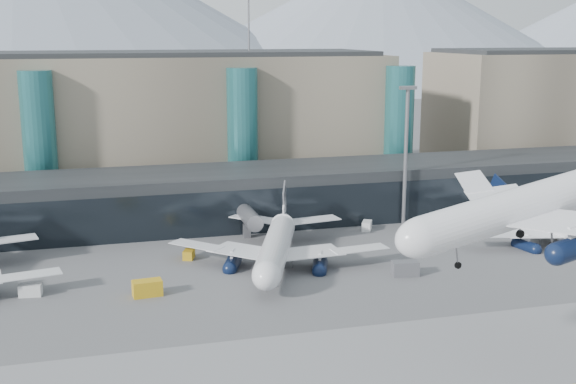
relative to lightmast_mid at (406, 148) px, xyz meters
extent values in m
plane|color=#515154|center=(-30.00, -48.00, -14.42)|extent=(900.00, 900.00, 0.00)
cube|color=black|center=(-30.00, 10.00, -9.42)|extent=(170.00, 18.00, 10.00)
cube|color=black|center=(-30.00, 1.10, -10.42)|extent=(170.00, 0.40, 8.00)
cylinder|color=slate|center=(-30.00, -1.00, -10.22)|extent=(2.80, 14.00, 2.80)
cube|color=slate|center=(-30.00, -1.00, -13.22)|extent=(1.20, 1.20, 2.40)
cylinder|color=slate|center=(20.00, -1.00, -10.22)|extent=(2.80, 14.00, 2.80)
cube|color=slate|center=(20.00, -1.00, -13.22)|extent=(1.20, 1.20, 2.40)
cube|color=gray|center=(-55.00, 42.00, 0.58)|extent=(130.00, 30.00, 30.00)
cube|color=black|center=(-55.00, 42.00, 16.08)|extent=(123.50, 28.00, 1.00)
cube|color=gray|center=(65.00, 42.00, 0.58)|extent=(70.00, 30.00, 30.00)
cube|color=black|center=(65.00, 42.00, 16.08)|extent=(66.50, 28.00, 1.00)
cylinder|color=#26696C|center=(-65.00, 26.00, -0.42)|extent=(6.40, 6.40, 28.00)
cylinder|color=#26696C|center=(-25.00, 26.00, -0.42)|extent=(6.40, 6.40, 28.00)
cylinder|color=#26696C|center=(10.00, 26.00, -0.42)|extent=(6.40, 6.40, 28.00)
cylinder|color=slate|center=(-20.00, 42.00, 23.58)|extent=(0.40, 0.40, 16.00)
cone|color=gray|center=(130.00, 332.00, 28.08)|extent=(340.00, 340.00, 85.00)
cylinder|color=slate|center=(0.00, 0.00, -1.92)|extent=(0.70, 0.70, 25.00)
cube|color=slate|center=(0.00, 0.00, 10.88)|extent=(3.00, 1.20, 0.60)
cylinder|color=silver|center=(-10.81, -56.99, 4.91)|extent=(24.87, 6.91, 4.07)
ellipsoid|color=silver|center=(-23.01, -58.42, 4.91)|extent=(6.13, 4.71, 4.07)
cube|color=silver|center=(-10.10, -48.07, 4.24)|extent=(11.17, 18.53, 0.20)
cylinder|color=black|center=(-11.25, -50.32, 2.16)|extent=(5.14, 2.80, 2.24)
cylinder|color=slate|center=(-19.35, -57.99, 2.26)|extent=(0.17, 0.17, 3.26)
cylinder|color=black|center=(-19.35, -57.99, 0.84)|extent=(0.75, 0.34, 0.72)
cylinder|color=black|center=(-9.48, -59.29, 0.84)|extent=(0.96, 0.47, 0.93)
cylinder|color=black|center=(-10.05, -54.44, 0.84)|extent=(0.96, 0.47, 0.93)
cube|color=silver|center=(-68.26, -18.53, -10.42)|extent=(18.93, 9.21, 0.21)
cube|color=silver|center=(-68.34, -3.48, -9.31)|extent=(10.01, 5.65, 0.17)
cylinder|color=silver|center=(-28.64, -17.00, -9.88)|extent=(12.13, 24.53, 4.08)
ellipsoid|color=silver|center=(-32.79, -28.58, -9.88)|extent=(5.76, 6.75, 4.08)
cone|color=silver|center=(-23.31, -2.12, -9.67)|extent=(6.21, 7.99, 4.08)
cube|color=silver|center=(-19.78, -18.31, -10.55)|extent=(18.04, 7.57, 0.20)
cylinder|color=black|center=(-22.24, -18.92, -12.63)|extent=(3.77, 5.39, 2.24)
cube|color=silver|center=(-18.68, -3.77, -9.47)|extent=(9.55, 4.79, 0.16)
cube|color=silver|center=(-36.32, -12.39, -10.55)|extent=(16.69, 16.60, 0.20)
cylinder|color=black|center=(-34.81, -14.42, -12.63)|extent=(3.77, 5.39, 2.24)
cube|color=silver|center=(-27.94, -0.46, -9.47)|extent=(8.75, 9.12, 0.16)
cube|color=slate|center=(-23.19, -1.79, -6.41)|extent=(2.28, 5.81, 7.17)
cube|color=silver|center=(-23.55, -2.78, -7.64)|extent=(1.64, 3.93, 3.92)
cylinder|color=slate|center=(-31.54, -25.10, -12.53)|extent=(0.17, 0.17, 3.26)
cylinder|color=black|center=(-31.54, -25.10, -13.95)|extent=(0.49, 0.77, 0.72)
cylinder|color=black|center=(-25.98, -16.83, -13.95)|extent=(0.65, 1.00, 0.93)
cylinder|color=black|center=(-30.59, -15.18, -13.95)|extent=(0.65, 1.00, 0.93)
cylinder|color=silver|center=(18.74, -17.00, -10.22)|extent=(7.93, 23.07, 3.77)
cone|color=silver|center=(16.03, -2.62, -10.03)|extent=(4.91, 7.09, 3.77)
cube|color=silver|center=(26.43, -13.90, -10.84)|extent=(16.44, 13.98, 0.19)
cylinder|color=black|center=(24.75, -15.54, -12.76)|extent=(2.88, 4.86, 2.08)
cube|color=silver|center=(20.50, -1.77, -9.84)|extent=(8.63, 7.82, 0.15)
cube|color=silver|center=(10.45, -16.91, -10.84)|extent=(17.12, 9.38, 0.19)
cylinder|color=black|center=(12.60, -17.83, -12.76)|extent=(2.88, 4.86, 2.08)
cube|color=silver|center=(11.55, -3.46, -9.84)|extent=(9.04, 5.62, 0.15)
cube|color=black|center=(15.96, -2.30, -7.01)|extent=(1.27, 5.58, 6.64)
cube|color=silver|center=(16.15, -3.26, -8.14)|extent=(0.96, 3.75, 3.63)
cylinder|color=black|center=(20.78, -15.62, -13.99)|extent=(0.49, 0.91, 0.86)
cylinder|color=black|center=(16.33, -16.46, -13.99)|extent=(0.49, 0.91, 0.86)
cube|color=silver|center=(-64.29, -21.38, -13.59)|extent=(3.11, 2.00, 1.65)
cube|color=#C19316|center=(-41.37, -10.53, -13.70)|extent=(2.28, 2.85, 1.43)
cube|color=#4E4E53|center=(-11.71, -26.87, -13.35)|extent=(4.13, 2.62, 2.14)
cube|color=silver|center=(-8.04, -2.00, -13.60)|extent=(2.72, 3.27, 1.65)
cube|color=#C19316|center=(23.92, -16.80, -13.61)|extent=(3.23, 2.49, 1.62)
cube|color=#C19316|center=(-48.97, -25.47, -13.33)|extent=(4.11, 2.42, 2.18)
camera|label=1|loc=(-54.76, -119.82, 20.49)|focal=45.00mm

